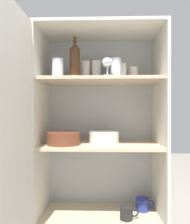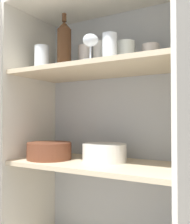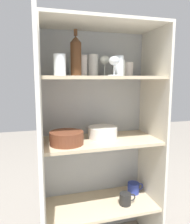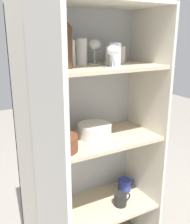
# 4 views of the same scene
# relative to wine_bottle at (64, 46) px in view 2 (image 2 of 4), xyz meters

# --- Properties ---
(cupboard_back_panel) EXTENTS (0.80, 0.02, 1.54)m
(cupboard_back_panel) POSITION_rel_wine_bottle_xyz_m (0.17, 0.22, -0.58)
(cupboard_back_panel) COLOR #B2B7BC
(cupboard_back_panel) RESTS_ON ground_plane
(cupboard_side_left) EXTENTS (0.02, 0.40, 1.54)m
(cupboard_side_left) POSITION_rel_wine_bottle_xyz_m (-0.23, 0.02, -0.58)
(cupboard_side_left) COLOR silver
(cupboard_side_left) RESTS_ON ground_plane
(cupboard_side_right) EXTENTS (0.02, 0.40, 1.54)m
(cupboard_side_right) POSITION_rel_wine_bottle_xyz_m (0.56, 0.02, -0.58)
(cupboard_side_right) COLOR silver
(cupboard_side_right) RESTS_ON ground_plane
(shelf_board_middle) EXTENTS (0.77, 0.37, 0.02)m
(shelf_board_middle) POSITION_rel_wine_bottle_xyz_m (0.17, 0.02, -0.56)
(shelf_board_middle) COLOR beige
(shelf_board_upper) EXTENTS (0.77, 0.37, 0.02)m
(shelf_board_upper) POSITION_rel_wine_bottle_xyz_m (0.17, 0.02, -0.13)
(shelf_board_upper) COLOR beige
(tumbler_glass_0) EXTENTS (0.07, 0.07, 0.14)m
(tumbler_glass_0) POSITION_rel_wine_bottle_xyz_m (0.06, 0.09, -0.05)
(tumbler_glass_0) COLOR silver
(tumbler_glass_0) RESTS_ON shelf_board_upper
(tumbler_glass_1) EXTENTS (0.06, 0.06, 0.13)m
(tumbler_glass_1) POSITION_rel_wine_bottle_xyz_m (0.01, 0.15, -0.06)
(tumbler_glass_1) COLOR white
(tumbler_glass_1) RESTS_ON shelf_board_upper
(tumbler_glass_2) EXTENTS (0.08, 0.08, 0.11)m
(tumbler_glass_2) POSITION_rel_wine_bottle_xyz_m (0.30, 0.04, -0.07)
(tumbler_glass_2) COLOR white
(tumbler_glass_2) RESTS_ON shelf_board_upper
(tumbler_glass_3) EXTENTS (0.08, 0.08, 0.10)m
(tumbler_glass_3) POSITION_rel_wine_bottle_xyz_m (0.39, 0.11, -0.07)
(tumbler_glass_3) COLOR silver
(tumbler_glass_3) RESTS_ON shelf_board_upper
(tumbler_glass_4) EXTENTS (0.07, 0.07, 0.12)m
(tumbler_glass_4) POSITION_rel_wine_bottle_xyz_m (-0.10, -0.04, -0.06)
(tumbler_glass_4) COLOR white
(tumbler_glass_4) RESTS_ON shelf_board_upper
(tumbler_glass_5) EXTENTS (0.06, 0.06, 0.12)m
(tumbler_glass_5) POSITION_rel_wine_bottle_xyz_m (0.27, -0.04, -0.06)
(tumbler_glass_5) COLOR white
(tumbler_glass_5) RESTS_ON shelf_board_upper
(tumbler_glass_6) EXTENTS (0.07, 0.07, 0.14)m
(tumbler_glass_6) POSITION_rel_wine_bottle_xyz_m (0.14, 0.11, -0.05)
(tumbler_glass_6) COLOR white
(tumbler_glass_6) RESTS_ON shelf_board_upper
(wine_glass_0) EXTENTS (0.07, 0.07, 0.14)m
(wine_glass_0) POSITION_rel_wine_bottle_xyz_m (0.22, 0.10, -0.02)
(wine_glass_0) COLOR white
(wine_glass_0) RESTS_ON shelf_board_upper
(wine_glass_1) EXTENTS (0.08, 0.08, 0.11)m
(wine_glass_1) POSITION_rel_wine_bottle_xyz_m (0.21, -0.10, -0.05)
(wine_glass_1) COLOR white
(wine_glass_1) RESTS_ON shelf_board_upper
(wine_bottle) EXTENTS (0.07, 0.07, 0.28)m
(wine_bottle) POSITION_rel_wine_bottle_xyz_m (0.00, 0.00, 0.00)
(wine_bottle) COLOR #4C2D19
(wine_bottle) RESTS_ON shelf_board_upper
(plate_stack_white) EXTENTS (0.20, 0.20, 0.08)m
(plate_stack_white) POSITION_rel_wine_bottle_xyz_m (0.19, 0.05, -0.51)
(plate_stack_white) COLOR white
(plate_stack_white) RESTS_ON shelf_board_middle
(mixing_bowl_large) EXTENTS (0.21, 0.21, 0.08)m
(mixing_bowl_large) POSITION_rel_wine_bottle_xyz_m (-0.07, -0.02, -0.50)
(mixing_bowl_large) COLOR brown
(mixing_bowl_large) RESTS_ON shelf_board_middle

